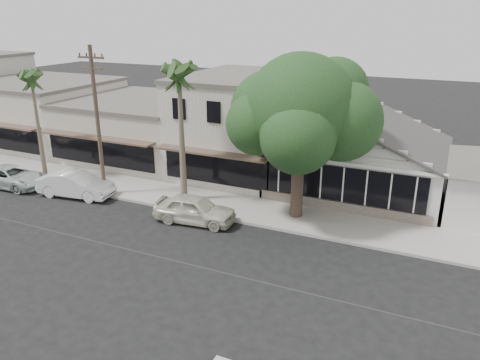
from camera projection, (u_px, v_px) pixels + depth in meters
The scene contains 13 objects.
ground at pixel (188, 264), 21.07m from camera, with size 140.00×140.00×0.00m, color black.
sidewalk_north at pixel (134, 188), 29.95m from camera, with size 90.00×3.50×0.15m, color #9E9991.
corner_shop at pixel (359, 151), 28.89m from camera, with size 10.40×8.60×5.10m.
row_building_near at pixel (248, 125), 32.69m from camera, with size 8.00×10.00×6.50m, color silver.
row_building_midnear at pixel (142, 129), 36.60m from camera, with size 10.00×10.00×4.20m, color beige.
row_building_midfar at pixel (42, 112), 40.58m from camera, with size 11.00×10.00×5.00m, color silver.
utility_pole at pixel (97, 119), 27.42m from camera, with size 1.80×0.24×9.00m.
car_0 at pixel (195, 209), 25.03m from camera, with size 1.79×4.45×1.52m, color beige.
car_1 at pixel (76, 184), 28.56m from camera, with size 1.65×4.72×1.56m, color white.
car_2 at pixel (12, 177), 30.21m from camera, with size 2.23×4.84×1.35m, color #B4C2BC.
shade_tree at pixel (301, 112), 24.05m from camera, with size 8.04×7.27×8.92m.
palm_east at pixel (179, 76), 25.56m from camera, with size 2.77×2.77×8.67m.
palm_mid at pixel (31, 81), 29.76m from camera, with size 2.59×2.59×7.62m.
Camera 1 is at (9.86, -15.87, 10.70)m, focal length 35.00 mm.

